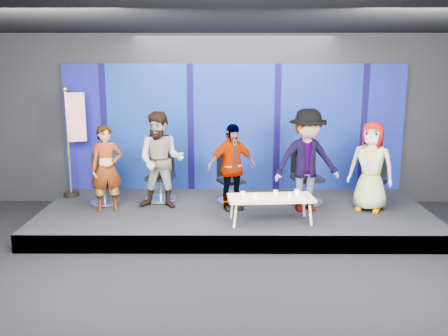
{
  "coord_description": "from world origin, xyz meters",
  "views": [
    {
      "loc": [
        -0.16,
        -6.32,
        2.94
      ],
      "look_at": [
        -0.2,
        2.4,
        1.07
      ],
      "focal_mm": 40.0,
      "sensor_mm": 36.0,
      "label": 1
    }
  ],
  "objects_px": {
    "chair_e": "(373,186)",
    "mug_e": "(297,193)",
    "mug_b": "(255,196)",
    "chair_a": "(104,187)",
    "panelist_c": "(231,167)",
    "chair_c": "(230,185)",
    "panelist_d": "(307,161)",
    "mug_c": "(276,193)",
    "flag_stand": "(74,139)",
    "mug_a": "(243,194)",
    "panelist_a": "(107,169)",
    "chair_b": "(161,182)",
    "mug_d": "(290,195)",
    "panelist_e": "(371,167)",
    "coffee_table": "(271,199)",
    "panelist_b": "(161,160)",
    "chair_d": "(306,184)"
  },
  "relations": [
    {
      "from": "panelist_a",
      "to": "panelist_e",
      "type": "distance_m",
      "value": 4.71
    },
    {
      "from": "panelist_b",
      "to": "chair_e",
      "type": "xyz_separation_m",
      "value": [
        3.95,
        0.31,
        -0.56
      ]
    },
    {
      "from": "panelist_a",
      "to": "panelist_d",
      "type": "bearing_deg",
      "value": -16.95
    },
    {
      "from": "flag_stand",
      "to": "coffee_table",
      "type": "bearing_deg",
      "value": -45.03
    },
    {
      "from": "chair_e",
      "to": "panelist_e",
      "type": "bearing_deg",
      "value": -85.16
    },
    {
      "from": "panelist_a",
      "to": "coffee_table",
      "type": "height_order",
      "value": "panelist_a"
    },
    {
      "from": "chair_c",
      "to": "mug_d",
      "type": "xyz_separation_m",
      "value": [
        0.98,
        -1.29,
        0.16
      ]
    },
    {
      "from": "chair_e",
      "to": "flag_stand",
      "type": "height_order",
      "value": "flag_stand"
    },
    {
      "from": "panelist_a",
      "to": "chair_b",
      "type": "xyz_separation_m",
      "value": [
        0.87,
        0.69,
        -0.41
      ]
    },
    {
      "from": "panelist_a",
      "to": "panelist_b",
      "type": "height_order",
      "value": "panelist_b"
    },
    {
      "from": "panelist_c",
      "to": "panelist_a",
      "type": "bearing_deg",
      "value": 159.72
    },
    {
      "from": "mug_b",
      "to": "mug_e",
      "type": "height_order",
      "value": "mug_e"
    },
    {
      "from": "chair_e",
      "to": "mug_e",
      "type": "height_order",
      "value": "chair_e"
    },
    {
      "from": "panelist_c",
      "to": "mug_a",
      "type": "height_order",
      "value": "panelist_c"
    },
    {
      "from": "mug_b",
      "to": "flag_stand",
      "type": "bearing_deg",
      "value": 153.01
    },
    {
      "from": "panelist_d",
      "to": "mug_c",
      "type": "bearing_deg",
      "value": -149.13
    },
    {
      "from": "coffee_table",
      "to": "mug_b",
      "type": "height_order",
      "value": "mug_b"
    },
    {
      "from": "mug_c",
      "to": "panelist_c",
      "type": "bearing_deg",
      "value": 138.81
    },
    {
      "from": "panelist_d",
      "to": "chair_e",
      "type": "distance_m",
      "value": 1.55
    },
    {
      "from": "panelist_c",
      "to": "mug_e",
      "type": "bearing_deg",
      "value": -54.1
    },
    {
      "from": "chair_b",
      "to": "panelist_d",
      "type": "height_order",
      "value": "panelist_d"
    },
    {
      "from": "chair_d",
      "to": "panelist_d",
      "type": "xyz_separation_m",
      "value": [
        -0.07,
        -0.5,
        0.55
      ]
    },
    {
      "from": "panelist_b",
      "to": "panelist_e",
      "type": "xyz_separation_m",
      "value": [
        3.76,
        -0.16,
        -0.08
      ]
    },
    {
      "from": "chair_d",
      "to": "mug_b",
      "type": "height_order",
      "value": "chair_d"
    },
    {
      "from": "panelist_e",
      "to": "panelist_b",
      "type": "bearing_deg",
      "value": -154.97
    },
    {
      "from": "coffee_table",
      "to": "mug_e",
      "type": "distance_m",
      "value": 0.46
    },
    {
      "from": "panelist_a",
      "to": "mug_d",
      "type": "height_order",
      "value": "panelist_a"
    },
    {
      "from": "flag_stand",
      "to": "chair_c",
      "type": "bearing_deg",
      "value": -28.68
    },
    {
      "from": "panelist_e",
      "to": "mug_c",
      "type": "height_order",
      "value": "panelist_e"
    },
    {
      "from": "mug_a",
      "to": "mug_b",
      "type": "xyz_separation_m",
      "value": [
        0.2,
        -0.11,
        -0.0
      ]
    },
    {
      "from": "chair_a",
      "to": "panelist_e",
      "type": "relative_size",
      "value": 0.59
    },
    {
      "from": "panelist_c",
      "to": "mug_a",
      "type": "relative_size",
      "value": 16.1
    },
    {
      "from": "mug_a",
      "to": "chair_d",
      "type": "bearing_deg",
      "value": 43.9
    },
    {
      "from": "chair_e",
      "to": "mug_d",
      "type": "xyz_separation_m",
      "value": [
        -1.72,
        -1.2,
        0.15
      ]
    },
    {
      "from": "chair_c",
      "to": "panelist_d",
      "type": "bearing_deg",
      "value": -46.24
    },
    {
      "from": "chair_a",
      "to": "panelist_c",
      "type": "relative_size",
      "value": 0.61
    },
    {
      "from": "chair_b",
      "to": "mug_a",
      "type": "bearing_deg",
      "value": -35.72
    },
    {
      "from": "chair_b",
      "to": "panelist_d",
      "type": "relative_size",
      "value": 0.59
    },
    {
      "from": "mug_d",
      "to": "mug_b",
      "type": "bearing_deg",
      "value": -171.54
    },
    {
      "from": "mug_a",
      "to": "mug_e",
      "type": "relative_size",
      "value": 0.95
    },
    {
      "from": "panelist_b",
      "to": "panelist_d",
      "type": "distance_m",
      "value": 2.62
    },
    {
      "from": "chair_a",
      "to": "mug_b",
      "type": "relative_size",
      "value": 10.33
    },
    {
      "from": "chair_c",
      "to": "panelist_d",
      "type": "distance_m",
      "value": 1.6
    },
    {
      "from": "chair_a",
      "to": "mug_b",
      "type": "distance_m",
      "value": 3.06
    },
    {
      "from": "chair_a",
      "to": "panelist_c",
      "type": "bearing_deg",
      "value": -25.74
    },
    {
      "from": "panelist_b",
      "to": "panelist_e",
      "type": "distance_m",
      "value": 3.77
    },
    {
      "from": "panelist_a",
      "to": "flag_stand",
      "type": "height_order",
      "value": "flag_stand"
    },
    {
      "from": "chair_e",
      "to": "mug_c",
      "type": "height_order",
      "value": "chair_e"
    },
    {
      "from": "panelist_c",
      "to": "coffee_table",
      "type": "xyz_separation_m",
      "value": [
        0.65,
        -0.74,
        -0.38
      ]
    },
    {
      "from": "flag_stand",
      "to": "panelist_b",
      "type": "bearing_deg",
      "value": -45.15
    }
  ]
}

